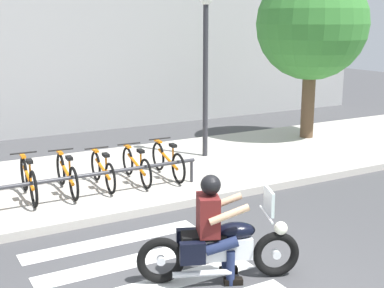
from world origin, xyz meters
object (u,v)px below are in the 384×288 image
(bicycle_5, at_px, (136,166))
(bicycle_2, at_px, (29,180))
(street_lamp, at_px, (206,61))
(rider, at_px, (214,221))
(tree_near_rack, at_px, (312,25))
(bicycle_6, at_px, (168,161))
(motorcycle, at_px, (220,247))
(bicycle_4, at_px, (103,170))
(bike_rack, at_px, (76,178))
(bicycle_3, at_px, (67,175))

(bicycle_5, bearing_deg, bicycle_2, -179.96)
(bicycle_2, relative_size, street_lamp, 0.43)
(rider, distance_m, tree_near_rack, 8.77)
(bicycle_2, distance_m, bicycle_6, 2.81)
(bicycle_2, xyz_separation_m, tree_near_rack, (7.85, 1.52, 2.67))
(motorcycle, bearing_deg, bicycle_6, 72.49)
(bicycle_4, xyz_separation_m, street_lamp, (2.96, 1.12, 1.91))
(street_lamp, bearing_deg, bicycle_6, -144.16)
(bicycle_6, distance_m, street_lamp, 2.70)
(bike_rack, xyz_separation_m, tree_near_rack, (7.14, 2.07, 2.60))
(bicycle_4, bearing_deg, bicycle_5, 0.04)
(bicycle_2, relative_size, bicycle_3, 0.99)
(motorcycle, distance_m, bicycle_2, 4.33)
(motorcycle, bearing_deg, bicycle_4, 91.80)
(motorcycle, xyz_separation_m, tree_near_rack, (6.31, 5.57, 2.72))
(bicycle_6, distance_m, tree_near_rack, 5.91)
(bicycle_5, xyz_separation_m, bicycle_6, (0.70, -0.00, 0.01))
(bicycle_3, height_order, bicycle_5, bicycle_3)
(bicycle_4, bearing_deg, bicycle_2, -179.96)
(tree_near_rack, bearing_deg, bicycle_2, -169.03)
(motorcycle, xyz_separation_m, bicycle_6, (1.28, 4.05, 0.04))
(bicycle_6, height_order, tree_near_rack, tree_near_rack)
(bicycle_2, height_order, bicycle_4, bicycle_2)
(bicycle_5, relative_size, bicycle_6, 0.98)
(rider, distance_m, bicycle_5, 4.08)
(bicycle_2, distance_m, bike_rack, 0.90)
(street_lamp, relative_size, tree_near_rack, 0.84)
(bicycle_4, xyz_separation_m, bicycle_6, (1.41, -0.00, 0.01))
(bike_rack, bearing_deg, street_lamp, 24.60)
(street_lamp, xyz_separation_m, tree_near_rack, (3.49, 0.40, 0.78))
(bicycle_3, bearing_deg, tree_near_rack, 12.01)
(bicycle_3, bearing_deg, bike_rack, -90.03)
(rider, height_order, bicycle_6, rider)
(bicycle_6, bearing_deg, rider, -108.56)
(bicycle_4, relative_size, bicycle_6, 0.93)
(motorcycle, bearing_deg, bicycle_2, 110.73)
(rider, relative_size, bicycle_2, 0.86)
(rider, relative_size, tree_near_rack, 0.31)
(street_lamp, height_order, tree_near_rack, tree_near_rack)
(bicycle_2, height_order, tree_near_rack, tree_near_rack)
(bicycle_6, xyz_separation_m, tree_near_rack, (5.04, 1.52, 2.68))
(bicycle_5, height_order, tree_near_rack, tree_near_rack)
(bicycle_3, xyz_separation_m, bicycle_5, (1.41, 0.00, -0.02))
(bicycle_5, height_order, bicycle_6, bicycle_6)
(motorcycle, xyz_separation_m, bicycle_2, (-1.53, 4.05, 0.05))
(bicycle_5, height_order, street_lamp, street_lamp)
(bicycle_6, height_order, street_lamp, street_lamp)
(rider, bearing_deg, bicycle_2, 109.99)
(bicycle_4, relative_size, bike_rack, 0.32)
(bicycle_4, distance_m, bike_rack, 0.90)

